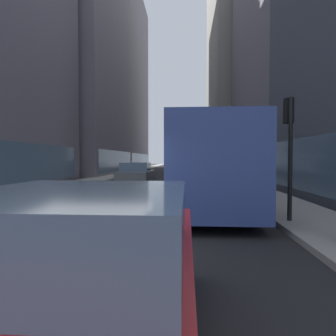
# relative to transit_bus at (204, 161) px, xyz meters

# --- Properties ---
(ground_plane) EXTENTS (120.00, 120.00, 0.00)m
(ground_plane) POSITION_rel_transit_bus_xyz_m (-2.80, 28.27, -1.78)
(ground_plane) COLOR #232326
(sidewalk_left) EXTENTS (2.40, 110.00, 0.15)m
(sidewalk_left) POSITION_rel_transit_bus_xyz_m (-8.50, 28.27, -1.70)
(sidewalk_left) COLOR #ADA89E
(sidewalk_left) RESTS_ON ground
(sidewalk_right) EXTENTS (2.40, 110.00, 0.15)m
(sidewalk_right) POSITION_rel_transit_bus_xyz_m (2.90, 28.27, -1.70)
(sidewalk_right) COLOR #9E9991
(sidewalk_right) RESTS_ON ground
(building_left_mid) EXTENTS (11.22, 16.92, 24.56)m
(building_left_mid) POSITION_rel_transit_bus_xyz_m (-14.70, 21.79, 10.50)
(building_left_mid) COLOR slate
(building_left_mid) RESTS_ON ground
(building_left_far) EXTENTS (10.36, 20.75, 33.55)m
(building_left_far) POSITION_rel_transit_bus_xyz_m (-14.70, 42.14, 14.99)
(building_left_far) COLOR slate
(building_left_far) RESTS_ON ground
(building_right_mid) EXTENTS (8.36, 16.83, 29.28)m
(building_right_mid) POSITION_rel_transit_bus_xyz_m (9.10, 16.26, 12.85)
(building_right_mid) COLOR slate
(building_right_mid) RESTS_ON ground
(building_right_far) EXTENTS (11.67, 22.28, 36.34)m
(building_right_far) POSITION_rel_transit_bus_xyz_m (9.10, 36.70, 16.38)
(building_right_far) COLOR gray
(building_right_far) RESTS_ON ground
(transit_bus) EXTENTS (2.78, 11.53, 3.05)m
(transit_bus) POSITION_rel_transit_bus_xyz_m (0.00, 0.00, 0.00)
(transit_bus) COLOR #33478C
(transit_bus) RESTS_ON ground
(car_grey_wagon) EXTENTS (1.87, 4.10, 1.62)m
(car_grey_wagon) POSITION_rel_transit_bus_xyz_m (-4.00, 5.82, -0.96)
(car_grey_wagon) COLOR slate
(car_grey_wagon) RESTS_ON ground
(car_red_coupe) EXTENTS (1.82, 4.29, 1.62)m
(car_red_coupe) POSITION_rel_transit_bus_xyz_m (-1.60, -10.00, -0.95)
(car_red_coupe) COLOR red
(car_red_coupe) RESTS_ON ground
(car_blue_hatchback) EXTENTS (1.81, 4.14, 1.62)m
(car_blue_hatchback) POSITION_rel_transit_bus_xyz_m (-1.60, 32.76, -0.96)
(car_blue_hatchback) COLOR #4C6BB7
(car_blue_hatchback) RESTS_ON ground
(dalmatian_dog) EXTENTS (0.22, 0.96, 0.72)m
(dalmatian_dog) POSITION_rel_transit_bus_xyz_m (-1.91, -5.14, -1.26)
(dalmatian_dog) COLOR white
(dalmatian_dog) RESTS_ON ground
(pedestrian_in_coat) EXTENTS (0.34, 0.34, 1.69)m
(pedestrian_in_coat) POSITION_rel_transit_bus_xyz_m (2.69, 2.79, -0.77)
(pedestrian_in_coat) COLOR #1E1E2D
(pedestrian_in_coat) RESTS_ON sidewalk_right
(traffic_light_near) EXTENTS (0.24, 0.41, 3.40)m
(traffic_light_near) POSITION_rel_transit_bus_xyz_m (2.10, -4.19, 0.66)
(traffic_light_near) COLOR black
(traffic_light_near) RESTS_ON sidewalk_right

